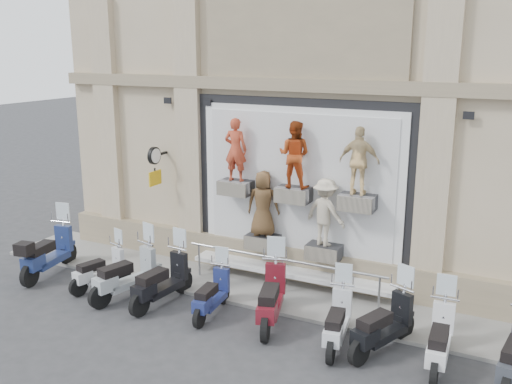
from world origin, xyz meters
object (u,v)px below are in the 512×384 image
Objects in this scene: scooter_d at (161,270)px; scooter_i at (441,328)px; scooter_h at (384,313)px; clock_sign_bracket at (155,161)px; scooter_a at (48,243)px; guard_rail at (282,277)px; scooter_f at (271,286)px; scooter_e at (212,285)px; scooter_b at (100,261)px; scooter_c at (126,264)px; scooter_g at (338,311)px.

scooter_d is 6.07m from scooter_i.
scooter_h reaches higher than scooter_i.
scooter_i is (1.05, -0.06, -0.02)m from scooter_h.
scooter_a is at bearing -134.09° from clock_sign_bracket.
guard_rail is 4.14m from scooter_i.
scooter_f is (6.23, 0.13, -0.01)m from scooter_a.
scooter_h is at bearing -3.88° from scooter_e.
guard_rail is 2.98× the size of scooter_b.
scooter_a is 2.69m from scooter_c.
scooter_h is (2.40, -0.08, -0.05)m from scooter_f.
scooter_a is at bearing -165.20° from guard_rail.
guard_rail is 2.36× the size of scooter_a.
clock_sign_bracket reaches higher than scooter_h.
scooter_d reaches higher than scooter_b.
scooter_a is at bearing -166.42° from scooter_b.
clock_sign_bracket is 0.60× the size of scooter_b.
scooter_a is at bearing -169.49° from scooter_c.
scooter_c is 1.02× the size of scooter_d.
scooter_g is (7.77, -0.13, -0.12)m from scooter_a.
scooter_c is 0.93m from scooter_d.
scooter_h is (5.02, 0.18, -0.02)m from scooter_d.
scooter_g is 0.95× the size of scooter_i.
scooter_d is at bearing -11.16° from scooter_a.
scooter_g is (4.17, -0.01, -0.07)m from scooter_d.
scooter_i is (1.90, 0.12, 0.04)m from scooter_g.
guard_rail is 2.62× the size of scooter_i.
guard_rail is 1.51m from scooter_f.
guard_rail is at bearing 5.53° from scooter_a.
scooter_b is 0.81× the size of scooter_f.
scooter_h is at bearing 8.28° from scooter_d.
clock_sign_bracket is 3.40m from scooter_a.
scooter_e is 1.35m from scooter_f.
scooter_c is 5.95m from scooter_h.
scooter_i reaches higher than scooter_g.
scooter_h is at bearing 2.73° from scooter_g.
scooter_b is 7.92m from scooter_i.
scooter_a is 1.02× the size of scooter_f.
guard_rail is 2.56× the size of scooter_h.
scooter_c is at bearing 177.76° from scooter_i.
clock_sign_bracket reaches higher than scooter_f.
scooter_b is at bearing 176.52° from scooter_i.
scooter_a is 1.11× the size of scooter_i.
scooter_g is at bearing 15.03° from scooter_b.
scooter_f is 1.07× the size of scooter_h.
scooter_d is 1.04× the size of scooter_i.
scooter_b is at bearing -157.92° from scooter_h.
scooter_a is 9.68m from scooter_i.
scooter_c is 6.99m from scooter_i.
clock_sign_bracket is 0.53× the size of scooter_i.
scooter_e is at bearing -10.17° from scooter_a.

